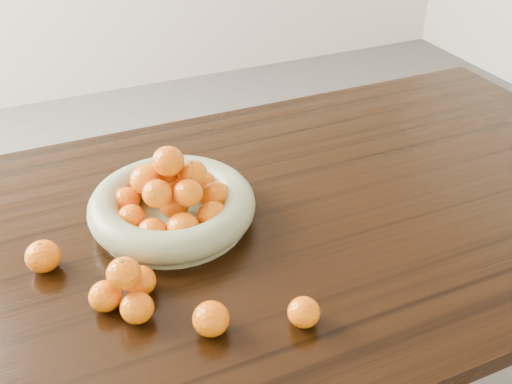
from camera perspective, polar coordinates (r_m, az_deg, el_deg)
name	(u,v)px	position (r m, az deg, el deg)	size (l,w,h in m)	color
dining_table	(248,252)	(1.27, -0.85, -5.97)	(2.00, 1.00, 0.75)	black
fruit_bowl	(172,203)	(1.20, -8.36, -1.10)	(0.35, 0.35, 0.17)	gray
orange_pyramid	(127,289)	(1.02, -12.81, -9.45)	(0.12, 0.12, 0.10)	orange
loose_orange_0	(43,256)	(1.15, -20.53, -6.04)	(0.07, 0.07, 0.06)	orange
loose_orange_1	(211,319)	(0.97, -4.52, -12.52)	(0.06, 0.06, 0.06)	orange
loose_orange_2	(304,312)	(0.98, 4.81, -11.89)	(0.06, 0.06, 0.05)	orange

